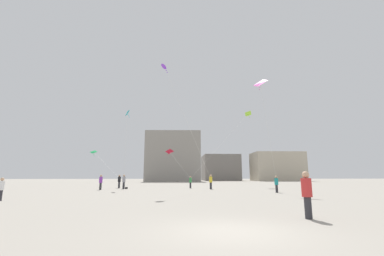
{
  "coord_description": "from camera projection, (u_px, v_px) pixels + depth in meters",
  "views": [
    {
      "loc": [
        -1.89,
        -8.18,
        1.67
      ],
      "look_at": [
        0.0,
        14.7,
        5.94
      ],
      "focal_mm": 24.16,
      "sensor_mm": 36.0,
      "label": 1
    }
  ],
  "objects": [
    {
      "name": "ground_plane",
      "position": [
        232.0,
        232.0,
        7.86
      ],
      "size": [
        300.0,
        300.0,
        0.0
      ],
      "primitive_type": "plane",
      "color": "#9E9689"
    },
    {
      "name": "person_in_grey",
      "position": [
        124.0,
        181.0,
        33.9
      ],
      "size": [
        0.4,
        0.4,
        1.85
      ],
      "rotation": [
        0.0,
        0.0,
        1.69
      ],
      "color": "#2D2D33",
      "rests_on": "ground_plane"
    },
    {
      "name": "person_in_red",
      "position": [
        307.0,
        192.0,
        10.36
      ],
      "size": [
        0.41,
        0.41,
        1.86
      ],
      "rotation": [
        0.0,
        0.0,
        4.64
      ],
      "color": "#2D2D33",
      "rests_on": "ground_plane"
    },
    {
      "name": "person_in_white",
      "position": [
        1.0,
        188.0,
        17.64
      ],
      "size": [
        0.34,
        0.34,
        1.57
      ],
      "rotation": [
        0.0,
        0.0,
        6.1
      ],
      "color": "#2D2D33",
      "rests_on": "ground_plane"
    },
    {
      "name": "person_in_teal",
      "position": [
        276.0,
        183.0,
        26.44
      ],
      "size": [
        0.37,
        0.37,
        1.7
      ],
      "rotation": [
        0.0,
        0.0,
        4.51
      ],
      "color": "#2D2D33",
      "rests_on": "ground_plane"
    },
    {
      "name": "person_in_green",
      "position": [
        190.0,
        181.0,
        36.19
      ],
      "size": [
        0.36,
        0.36,
        1.68
      ],
      "rotation": [
        0.0,
        0.0,
        0.2
      ],
      "color": "#2D2D33",
      "rests_on": "ground_plane"
    },
    {
      "name": "person_in_purple",
      "position": [
        101.0,
        181.0,
        31.85
      ],
      "size": [
        0.4,
        0.4,
        1.83
      ],
      "rotation": [
        0.0,
        0.0,
        2.74
      ],
      "color": "#2D2D33",
      "rests_on": "ground_plane"
    },
    {
      "name": "person_in_black",
      "position": [
        119.0,
        181.0,
        36.32
      ],
      "size": [
        0.4,
        0.4,
        1.84
      ],
      "rotation": [
        0.0,
        0.0,
        0.71
      ],
      "color": "#2D2D33",
      "rests_on": "ground_plane"
    },
    {
      "name": "person_in_yellow",
      "position": [
        211.0,
        181.0,
        33.34
      ],
      "size": [
        0.4,
        0.4,
        1.86
      ],
      "rotation": [
        0.0,
        0.0,
        1.65
      ],
      "color": "#2D2D33",
      "rests_on": "ground_plane"
    },
    {
      "name": "kite_magenta_delta",
      "position": [
        260.0,
        84.0,
        29.33
      ],
      "size": [
        1.52,
        1.8,
        11.19
      ],
      "color": "#D12899"
    },
    {
      "name": "kite_crimson_delta",
      "position": [
        170.0,
        152.0,
        44.35
      ],
      "size": [
        3.65,
        8.24,
        4.9
      ],
      "color": "red"
    },
    {
      "name": "kite_lime_delta",
      "position": [
        247.0,
        115.0,
        44.32
      ],
      "size": [
        11.19,
        6.3,
        11.3
      ],
      "color": "#8CD12D"
    },
    {
      "name": "kite_emerald_delta",
      "position": [
        94.0,
        153.0,
        44.48
      ],
      "size": [
        6.78,
        8.67,
        4.75
      ],
      "color": "green"
    },
    {
      "name": "kite_violet_diamond",
      "position": [
        166.0,
        70.0,
        29.19
      ],
      "size": [
        6.56,
        6.75,
        12.82
      ],
      "color": "purple"
    },
    {
      "name": "kite_cyan_delta",
      "position": [
        127.0,
        114.0,
        35.08
      ],
      "size": [
        0.75,
        1.33,
        9.19
      ],
      "color": "#1EB2C6"
    },
    {
      "name": "building_left_hall",
      "position": [
        173.0,
        157.0,
        81.11
      ],
      "size": [
        17.38,
        11.18,
        15.25
      ],
      "color": "gray",
      "rests_on": "ground_plane"
    },
    {
      "name": "building_centre_hall",
      "position": [
        220.0,
        168.0,
        98.82
      ],
      "size": [
        13.5,
        16.98,
        9.4
      ],
      "color": "gray",
      "rests_on": "ground_plane"
    },
    {
      "name": "building_right_hall",
      "position": [
        277.0,
        167.0,
        89.63
      ],
      "size": [
        16.98,
        12.2,
        9.69
      ],
      "color": "#B2A893",
      "rests_on": "ground_plane"
    },
    {
      "name": "handbag_beside_flyer",
      "position": [
        126.0,
        188.0,
        33.86
      ],
      "size": [
        0.33,
        0.32,
        0.24
      ],
      "primitive_type": "cube",
      "rotation": [
        0.0,
        0.0,
        3.92
      ],
      "color": "black",
      "rests_on": "ground_plane"
    }
  ]
}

